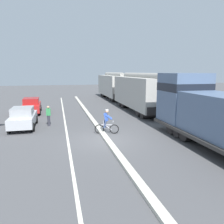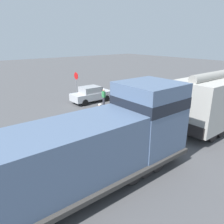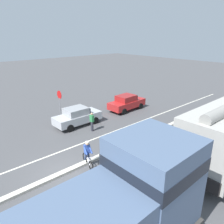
{
  "view_description": "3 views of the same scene",
  "coord_description": "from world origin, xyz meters",
  "px_view_note": "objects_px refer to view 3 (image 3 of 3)",
  "views": [
    {
      "loc": [
        -2.88,
        -13.16,
        4.3
      ],
      "look_at": [
        0.87,
        1.95,
        1.41
      ],
      "focal_mm": 35.0,
      "sensor_mm": 36.0,
      "label": 1
    },
    {
      "loc": [
        12.72,
        -7.42,
        6.2
      ],
      "look_at": [
        2.88,
        0.44,
        1.96
      ],
      "focal_mm": 35.0,
      "sensor_mm": 36.0,
      "label": 2
    },
    {
      "loc": [
        9.85,
        -5.15,
        7.63
      ],
      "look_at": [
        -4.11,
        7.25,
        0.96
      ],
      "focal_mm": 35.0,
      "sensor_mm": 36.0,
      "label": 3
    }
  ],
  "objects_px": {
    "parked_car_silver": "(77,116)",
    "cyclist": "(87,155)",
    "stop_sign": "(60,100)",
    "parked_car_red": "(127,103)",
    "pedestrian_by_cars": "(92,122)"
  },
  "relations": [
    {
      "from": "cyclist",
      "to": "pedestrian_by_cars",
      "type": "bearing_deg",
      "value": 140.38
    },
    {
      "from": "parked_car_red",
      "to": "pedestrian_by_cars",
      "type": "bearing_deg",
      "value": -72.27
    },
    {
      "from": "cyclist",
      "to": "stop_sign",
      "type": "bearing_deg",
      "value": 161.9
    },
    {
      "from": "cyclist",
      "to": "pedestrian_by_cars",
      "type": "relative_size",
      "value": 1.06
    },
    {
      "from": "parked_car_silver",
      "to": "cyclist",
      "type": "xyz_separation_m",
      "value": [
        5.9,
        -3.13,
        0.0
      ]
    },
    {
      "from": "parked_car_red",
      "to": "cyclist",
      "type": "xyz_separation_m",
      "value": [
        5.93,
        -9.31,
        0.0
      ]
    },
    {
      "from": "parked_car_silver",
      "to": "cyclist",
      "type": "relative_size",
      "value": 2.45
    },
    {
      "from": "parked_car_silver",
      "to": "stop_sign",
      "type": "relative_size",
      "value": 1.46
    },
    {
      "from": "parked_car_red",
      "to": "cyclist",
      "type": "relative_size",
      "value": 2.48
    },
    {
      "from": "parked_car_silver",
      "to": "stop_sign",
      "type": "xyz_separation_m",
      "value": [
        -1.9,
        -0.59,
        1.21
      ]
    },
    {
      "from": "parked_car_silver",
      "to": "parked_car_red",
      "type": "distance_m",
      "value": 6.18
    },
    {
      "from": "cyclist",
      "to": "parked_car_red",
      "type": "bearing_deg",
      "value": 122.48
    },
    {
      "from": "parked_car_red",
      "to": "stop_sign",
      "type": "relative_size",
      "value": 1.48
    },
    {
      "from": "parked_car_red",
      "to": "pedestrian_by_cars",
      "type": "relative_size",
      "value": 2.63
    },
    {
      "from": "pedestrian_by_cars",
      "to": "stop_sign",
      "type": "bearing_deg",
      "value": -168.43
    }
  ]
}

